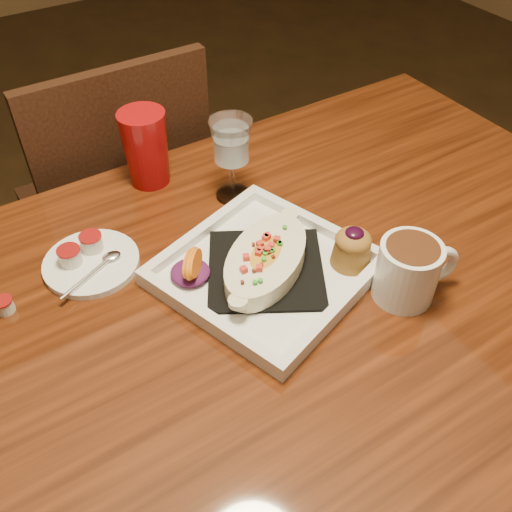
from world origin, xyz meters
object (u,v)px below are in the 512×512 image
plate (273,264)px  goblet (231,146)px  saucer (89,261)px  chair_far (122,207)px  table (250,336)px  red_tumbler (146,148)px  coffee_mug (410,269)px

plate → goblet: (0.05, 0.22, 0.09)m
plate → saucer: size_ratio=2.36×
chair_far → goblet: (0.11, -0.39, 0.36)m
table → red_tumbler: bearing=90.3°
goblet → table: bearing=-114.7°
table → goblet: size_ratio=9.18×
goblet → chair_far: bearing=106.1°
chair_far → saucer: bearing=65.8°
plate → saucer: 0.31m
goblet → saucer: size_ratio=1.02×
plate → goblet: bearing=58.2°
chair_far → coffee_mug: bearing=105.9°
plate → saucer: bearing=125.3°
red_tumbler → saucer: bearing=-138.5°
table → chair_far: bearing=90.0°
coffee_mug → goblet: bearing=121.6°
chair_far → red_tumbler: 0.41m
table → chair_far: size_ratio=1.61×
plate → coffee_mug: coffee_mug is taller
plate → coffee_mug: (0.15, -0.15, 0.03)m
goblet → coffee_mug: bearing=-74.4°
coffee_mug → saucer: size_ratio=0.84×
coffee_mug → chair_far: bearing=121.8°
chair_far → plate: chair_far is taller
coffee_mug → table: bearing=166.0°
saucer → chair_far: bearing=65.8°
plate → coffee_mug: size_ratio=2.80×
table → plate: size_ratio=3.96×
table → coffee_mug: size_ratio=11.07×
chair_far → goblet: size_ratio=5.69×
saucer → coffee_mug: bearing=-39.2°
goblet → saucer: 0.32m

